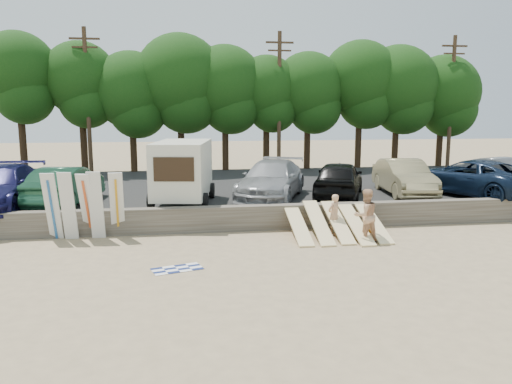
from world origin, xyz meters
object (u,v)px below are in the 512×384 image
(box_trailer, at_px, (183,169))
(beachgoer_a, at_px, (334,215))
(beachgoer_b, at_px, (366,215))
(cooler, at_px, (322,231))
(car_0, at_px, (0,187))
(car_4, at_px, (404,177))
(car_1, at_px, (66,186))
(car_6, at_px, (507,175))
(car_3, at_px, (339,179))
(car_5, at_px, (471,177))
(car_2, at_px, (271,180))

(box_trailer, height_order, beachgoer_a, box_trailer)
(beachgoer_b, bearing_deg, cooler, -55.75)
(box_trailer, distance_m, car_0, 7.56)
(beachgoer_a, bearing_deg, cooler, -39.61)
(car_0, bearing_deg, car_4, 3.20)
(car_1, relative_size, car_4, 0.98)
(car_6, xyz_separation_m, beachgoer_b, (-9.44, -5.52, -0.57))
(car_3, distance_m, car_6, 8.74)
(car_3, xyz_separation_m, car_4, (3.34, 0.24, -0.02))
(car_1, height_order, cooler, car_1)
(car_0, distance_m, car_5, 21.22)
(box_trailer, bearing_deg, car_5, 9.84)
(car_1, distance_m, car_6, 20.98)
(car_3, distance_m, beachgoer_a, 4.55)
(box_trailer, height_order, car_0, box_trailer)
(car_3, bearing_deg, box_trailer, 26.95)
(beachgoer_a, height_order, cooler, beachgoer_a)
(car_4, bearing_deg, box_trailer, -169.44)
(car_2, distance_m, car_4, 6.53)
(box_trailer, distance_m, beachgoer_a, 6.96)
(car_3, distance_m, car_4, 3.35)
(beachgoer_b, height_order, cooler, beachgoer_b)
(car_5, relative_size, car_6, 1.21)
(car_1, bearing_deg, car_0, 18.64)
(box_trailer, bearing_deg, beachgoer_a, -23.69)
(car_6, bearing_deg, car_0, 158.71)
(car_0, distance_m, car_4, 18.13)
(car_2, height_order, beachgoer_a, car_2)
(car_5, bearing_deg, car_3, -25.80)
(car_0, relative_size, car_4, 1.18)
(car_6, height_order, beachgoer_b, car_6)
(beachgoer_b, bearing_deg, car_6, -161.79)
(car_5, bearing_deg, box_trailer, -21.94)
(car_1, relative_size, cooler, 13.30)
(box_trailer, xyz_separation_m, car_6, (15.98, 0.66, -0.68))
(car_2, xyz_separation_m, beachgoer_b, (2.48, -5.51, -0.59))
(car_0, bearing_deg, beachgoer_b, -18.25)
(car_0, relative_size, car_5, 0.98)
(box_trailer, bearing_deg, car_4, 13.33)
(car_3, bearing_deg, car_1, 23.29)
(car_5, xyz_separation_m, beachgoer_b, (-7.15, -4.99, -0.59))
(car_4, bearing_deg, car_2, -172.59)
(car_1, bearing_deg, car_6, -169.65)
(car_1, distance_m, car_5, 18.69)
(beachgoer_a, bearing_deg, box_trailer, -65.57)
(car_1, bearing_deg, car_3, -169.94)
(car_5, distance_m, cooler, 9.34)
(car_1, height_order, beachgoer_b, car_1)
(car_4, distance_m, car_5, 3.17)
(cooler, bearing_deg, car_2, 128.92)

